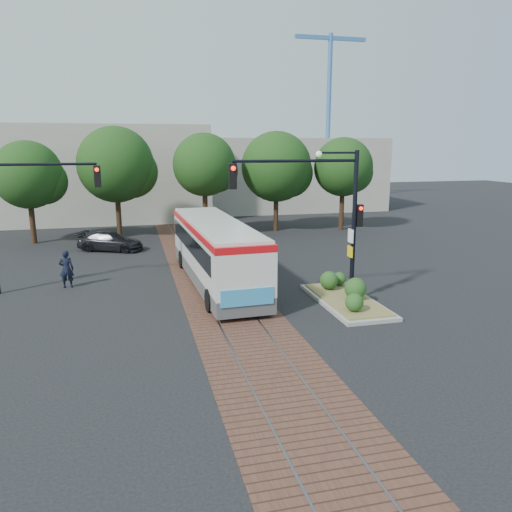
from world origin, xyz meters
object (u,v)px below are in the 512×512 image
at_px(signal_pole_left, 18,206).
at_px(signal_pole_main, 326,203).
at_px(parked_car, 110,241).
at_px(officer, 66,269).
at_px(traffic_island, 346,295).
at_px(city_bus, 215,249).

bearing_deg(signal_pole_left, signal_pole_main, -21.45).
relative_size(signal_pole_main, signal_pole_left, 1.00).
bearing_deg(parked_car, officer, -168.25).
distance_m(traffic_island, signal_pole_left, 14.50).
height_order(traffic_island, signal_pole_left, signal_pole_left).
xyz_separation_m(officer, parked_car, (1.67, 8.00, -0.29)).
height_order(city_bus, signal_pole_left, signal_pole_left).
bearing_deg(signal_pole_main, signal_pole_left, 158.55).
bearing_deg(signal_pole_main, officer, 154.10).
relative_size(traffic_island, signal_pole_main, 0.87).
xyz_separation_m(signal_pole_main, parked_car, (-8.84, 13.11, -3.57)).
height_order(traffic_island, signal_pole_main, signal_pole_main).
xyz_separation_m(city_bus, traffic_island, (4.74, -4.24, -1.32)).
bearing_deg(signal_pole_left, traffic_island, -20.36).
bearing_deg(officer, city_bus, 173.50).
bearing_deg(city_bus, officer, 169.59).
height_order(signal_pole_main, signal_pole_left, signal_pole_main).
distance_m(signal_pole_main, parked_car, 16.21).
bearing_deg(city_bus, traffic_island, -44.24).
bearing_deg(signal_pole_main, city_bus, 132.29).
xyz_separation_m(traffic_island, officer, (-11.47, 5.20, 0.55)).
bearing_deg(parked_car, signal_pole_main, -122.44).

